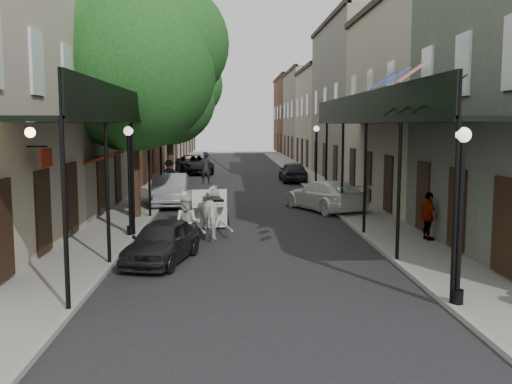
{
  "coord_description": "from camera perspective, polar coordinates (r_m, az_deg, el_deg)",
  "views": [
    {
      "loc": [
        -0.66,
        -13.48,
        3.87
      ],
      "look_at": [
        0.2,
        5.78,
        1.6
      ],
      "focal_mm": 40.0,
      "sensor_mm": 36.0,
      "label": 1
    }
  ],
  "objects": [
    {
      "name": "ground",
      "position": [
        14.05,
        0.23,
        -9.28
      ],
      "size": [
        140.0,
        140.0,
        0.0
      ],
      "primitive_type": "plane",
      "color": "gray",
      "rests_on": "ground"
    },
    {
      "name": "road",
      "position": [
        33.71,
        -1.43,
        0.13
      ],
      "size": [
        8.0,
        90.0,
        0.01
      ],
      "primitive_type": "cube",
      "color": "black",
      "rests_on": "ground"
    },
    {
      "name": "sidewalk_left",
      "position": [
        33.98,
        -9.89,
        0.18
      ],
      "size": [
        2.2,
        90.0,
        0.12
      ],
      "primitive_type": "cube",
      "color": "gray",
      "rests_on": "ground"
    },
    {
      "name": "sidewalk_right",
      "position": [
        34.17,
        6.98,
        0.26
      ],
      "size": [
        2.2,
        90.0,
        0.12
      ],
      "primitive_type": "cube",
      "color": "gray",
      "rests_on": "ground"
    },
    {
      "name": "building_row_left",
      "position": [
        44.23,
        -13.05,
        8.33
      ],
      "size": [
        5.0,
        80.0,
        10.5
      ],
      "primitive_type": "cube",
      "color": "#A99F87",
      "rests_on": "ground"
    },
    {
      "name": "building_row_right",
      "position": [
        44.48,
        9.55,
        8.4
      ],
      "size": [
        5.0,
        80.0,
        10.5
      ],
      "primitive_type": "cube",
      "color": "gray",
      "rests_on": "ground"
    },
    {
      "name": "gallery_left",
      "position": [
        20.88,
        -14.08,
        7.01
      ],
      "size": [
        2.2,
        18.05,
        4.88
      ],
      "color": "black",
      "rests_on": "sidewalk_left"
    },
    {
      "name": "gallery_right",
      "position": [
        21.18,
        12.44,
        7.05
      ],
      "size": [
        2.2,
        18.05,
        4.88
      ],
      "color": "black",
      "rests_on": "sidewalk_right"
    },
    {
      "name": "tree_near",
      "position": [
        24.07,
        -11.29,
        12.83
      ],
      "size": [
        7.31,
        6.8,
        9.63
      ],
      "color": "#382619",
      "rests_on": "sidewalk_left"
    },
    {
      "name": "tree_far",
      "position": [
        37.88,
        -8.11,
        9.63
      ],
      "size": [
        6.45,
        6.0,
        8.61
      ],
      "color": "#382619",
      "rests_on": "sidewalk_left"
    },
    {
      "name": "lamppost_right_near",
      "position": [
        12.57,
        19.74,
        -2.02
      ],
      "size": [
        0.32,
        0.32,
        3.71
      ],
      "color": "black",
      "rests_on": "sidewalk_right"
    },
    {
      "name": "lamppost_left",
      "position": [
        19.87,
        -12.53,
        1.3
      ],
      "size": [
        0.32,
        0.32,
        3.71
      ],
      "color": "black",
      "rests_on": "sidewalk_left"
    },
    {
      "name": "lamppost_right_far",
      "position": [
        31.89,
        6.03,
        3.41
      ],
      "size": [
        0.32,
        0.32,
        3.71
      ],
      "color": "black",
      "rests_on": "sidewalk_right"
    },
    {
      "name": "horse",
      "position": [
        19.72,
        -4.24,
        -2.05
      ],
      "size": [
        1.33,
        2.21,
        1.74
      ],
      "primitive_type": "imported",
      "rotation": [
        0.0,
        0.0,
        3.34
      ],
      "color": "silver",
      "rests_on": "ground"
    },
    {
      "name": "carriage",
      "position": [
        22.34,
        -5.43,
        -0.36
      ],
      "size": [
        2.07,
        2.8,
        2.91
      ],
      "rotation": [
        0.0,
        0.0,
        0.2
      ],
      "color": "black",
      "rests_on": "ground"
    },
    {
      "name": "pedestrian_walking",
      "position": [
        17.76,
        -6.86,
        -3.13
      ],
      "size": [
        0.89,
        0.73,
        1.7
      ],
      "primitive_type": "imported",
      "rotation": [
        0.0,
        0.0,
        -0.11
      ],
      "color": "#BABAB0",
      "rests_on": "ground"
    },
    {
      "name": "pedestrian_sidewalk_left",
      "position": [
        34.48,
        -8.67,
        1.8
      ],
      "size": [
        1.11,
        0.67,
        1.68
      ],
      "primitive_type": "imported",
      "rotation": [
        0.0,
        0.0,
        3.1
      ],
      "color": "gray",
      "rests_on": "sidewalk_left"
    },
    {
      "name": "pedestrian_sidewalk_right",
      "position": [
        19.46,
        16.87,
        -2.32
      ],
      "size": [
        0.54,
        0.98,
        1.58
      ],
      "primitive_type": "imported",
      "rotation": [
        0.0,
        0.0,
        1.74
      ],
      "color": "gray",
      "rests_on": "sidewalk_right"
    },
    {
      "name": "car_left_near",
      "position": [
        16.35,
        -9.36,
        -4.88
      ],
      "size": [
        2.22,
        3.81,
        1.22
      ],
      "primitive_type": "imported",
      "rotation": [
        0.0,
        0.0,
        -0.23
      ],
      "color": "black",
      "rests_on": "ground"
    },
    {
      "name": "car_left_mid",
      "position": [
        27.82,
        -8.62,
        0.21
      ],
      "size": [
        1.83,
        4.67,
        1.51
      ],
      "primitive_type": "imported",
      "rotation": [
        0.0,
        0.0,
        0.05
      ],
      "color": "#99989D",
      "rests_on": "ground"
    },
    {
      "name": "car_left_far",
      "position": [
        45.63,
        -6.21,
        2.77
      ],
      "size": [
        3.61,
        5.88,
        1.52
      ],
      "primitive_type": "imported",
      "rotation": [
        0.0,
        0.0,
        0.21
      ],
      "color": "black",
      "rests_on": "ground"
    },
    {
      "name": "car_right_near",
      "position": [
        26.04,
        6.87,
        -0.33
      ],
      "size": [
        3.74,
        5.18,
        1.39
      ],
      "primitive_type": "imported",
      "rotation": [
        0.0,
        0.0,
        3.56
      ],
      "color": "white",
      "rests_on": "ground"
    },
    {
      "name": "car_right_far",
      "position": [
        38.94,
        3.73,
        2.03
      ],
      "size": [
        1.75,
        4.16,
        1.4
      ],
      "primitive_type": "imported",
      "rotation": [
        0.0,
        0.0,
        3.16
      ],
      "color": "black",
      "rests_on": "ground"
    }
  ]
}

